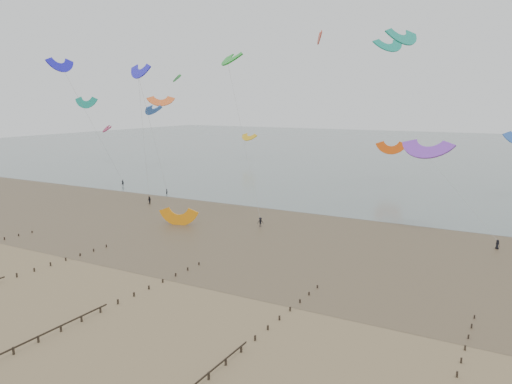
# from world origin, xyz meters

# --- Properties ---
(ground) EXTENTS (500.00, 500.00, 0.00)m
(ground) POSITION_xyz_m (0.00, 0.00, 0.00)
(ground) COLOR brown
(ground) RESTS_ON ground
(sea_and_shore) EXTENTS (500.00, 665.00, 0.03)m
(sea_and_shore) POSITION_xyz_m (-4.08, 34.40, 0.01)
(sea_and_shore) COLOR #475654
(sea_and_shore) RESTS_ON ground
(kitesurfer_lead) EXTENTS (0.69, 0.60, 1.58)m
(kitesurfer_lead) POSITION_xyz_m (-34.10, 51.60, 0.79)
(kitesurfer_lead) COLOR black
(kitesurfer_lead) RESTS_ON ground
(kitesurfers) EXTENTS (107.40, 22.34, 1.85)m
(kitesurfers) POSITION_xyz_m (16.49, 46.73, 0.87)
(kitesurfers) COLOR black
(kitesurfers) RESTS_ON ground
(grounded_kite) EXTENTS (7.47, 6.51, 3.50)m
(grounded_kite) POSITION_xyz_m (-12.89, 29.11, 0.00)
(grounded_kite) COLOR orange
(grounded_kite) RESTS_ON ground
(kites_airborne) EXTENTS (263.29, 110.21, 42.50)m
(kites_airborne) POSITION_xyz_m (-16.29, 85.51, 22.40)
(kites_airborne) COLOR #159079
(kites_airborne) RESTS_ON ground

